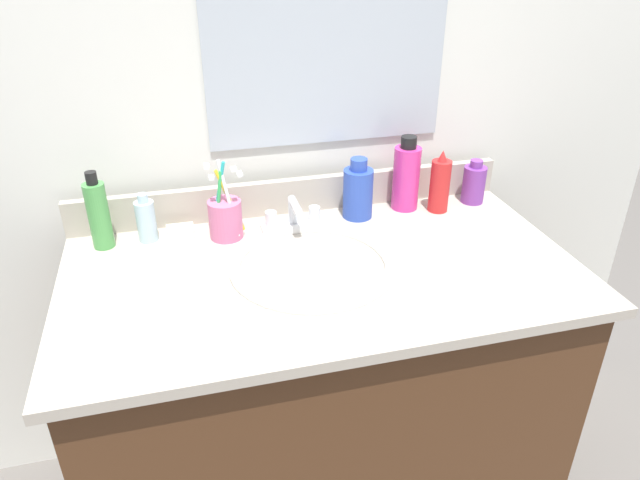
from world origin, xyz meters
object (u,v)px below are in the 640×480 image
(bottle_spray_red, at_px, (440,185))
(cup_pink, at_px, (225,217))
(soap_bar, at_px, (180,231))
(faucet, at_px, (293,218))
(bottle_toner_green, at_px, (99,214))
(bottle_gel_clear, at_px, (146,220))
(bottle_shampoo_blue, at_px, (358,192))
(bottle_soap_pink, at_px, (406,176))
(bottle_cream_purple, at_px, (474,183))

(bottle_spray_red, relative_size, cup_pink, 0.84)
(bottle_spray_red, bearing_deg, soap_bar, 177.84)
(faucet, xyz_separation_m, bottle_toner_green, (-0.45, 0.02, 0.06))
(bottle_gel_clear, bearing_deg, bottle_shampoo_blue, -0.53)
(bottle_spray_red, height_order, bottle_toner_green, bottle_toner_green)
(bottle_spray_red, height_order, soap_bar, bottle_spray_red)
(faucet, height_order, bottle_gel_clear, bottle_gel_clear)
(bottle_shampoo_blue, distance_m, soap_bar, 0.45)
(bottle_soap_pink, relative_size, cup_pink, 1.00)
(bottle_spray_red, bearing_deg, bottle_toner_green, 178.79)
(bottle_cream_purple, xyz_separation_m, bottle_toner_green, (-0.95, -0.01, 0.03))
(bottle_gel_clear, distance_m, bottle_shampoo_blue, 0.52)
(bottle_cream_purple, xyz_separation_m, bottle_shampoo_blue, (-0.33, -0.01, 0.02))
(bottle_toner_green, height_order, soap_bar, bottle_toner_green)
(cup_pink, bearing_deg, bottle_gel_clear, 170.14)
(bottle_spray_red, relative_size, bottle_shampoo_blue, 1.05)
(soap_bar, bearing_deg, faucet, -5.82)
(bottle_soap_pink, relative_size, soap_bar, 3.07)
(bottle_cream_purple, bearing_deg, bottle_shampoo_blue, -178.74)
(bottle_toner_green, bearing_deg, bottle_soap_pink, 1.53)
(faucet, distance_m, bottle_soap_pink, 0.32)
(bottle_soap_pink, height_order, bottle_spray_red, bottle_soap_pink)
(bottle_soap_pink, height_order, soap_bar, bottle_soap_pink)
(bottle_toner_green, distance_m, soap_bar, 0.19)
(faucet, xyz_separation_m, bottle_cream_purple, (0.50, 0.03, 0.03))
(bottle_toner_green, distance_m, cup_pink, 0.29)
(faucet, xyz_separation_m, bottle_shampoo_blue, (0.17, 0.02, 0.04))
(bottle_cream_purple, distance_m, bottle_toner_green, 0.95)
(bottle_toner_green, distance_m, bottle_shampoo_blue, 0.62)
(bottle_gel_clear, xyz_separation_m, soap_bar, (0.07, 0.00, -0.04))
(faucet, bearing_deg, bottle_gel_clear, 175.65)
(bottle_gel_clear, xyz_separation_m, cup_pink, (0.18, -0.03, -0.00))
(bottle_soap_pink, relative_size, bottle_spray_red, 1.18)
(cup_pink, bearing_deg, bottle_soap_pink, 5.52)
(bottle_cream_purple, relative_size, bottle_toner_green, 0.64)
(bottle_spray_red, relative_size, soap_bar, 2.59)
(bottle_shampoo_blue, height_order, soap_bar, bottle_shampoo_blue)
(bottle_soap_pink, height_order, cup_pink, same)
(bottle_soap_pink, distance_m, bottle_toner_green, 0.76)
(bottle_toner_green, bearing_deg, soap_bar, 2.39)
(bottle_shampoo_blue, bearing_deg, bottle_toner_green, -179.90)
(faucet, distance_m, soap_bar, 0.28)
(bottle_gel_clear, height_order, bottle_shampoo_blue, bottle_shampoo_blue)
(bottle_soap_pink, distance_m, soap_bar, 0.59)
(bottle_soap_pink, xyz_separation_m, bottle_spray_red, (0.08, -0.04, -0.02))
(bottle_gel_clear, height_order, bottle_soap_pink, bottle_soap_pink)
(bottle_toner_green, bearing_deg, bottle_gel_clear, 3.36)
(bottle_soap_pink, bearing_deg, bottle_toner_green, -178.47)
(bottle_soap_pink, bearing_deg, bottle_cream_purple, -3.54)
(bottle_gel_clear, relative_size, bottle_toner_green, 0.64)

